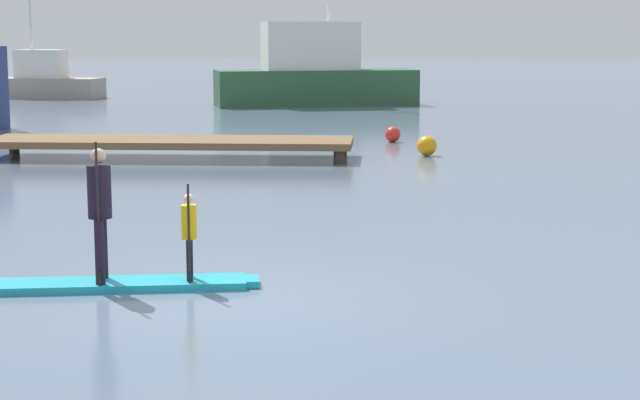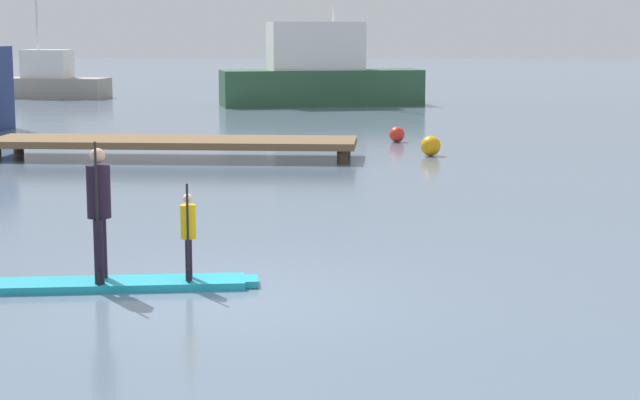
% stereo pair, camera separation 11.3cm
% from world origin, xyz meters
% --- Properties ---
extents(ground_plane, '(240.00, 240.00, 0.00)m').
position_xyz_m(ground_plane, '(0.00, 0.00, 0.00)').
color(ground_plane, slate).
extents(paddleboard_near, '(3.43, 1.13, 0.10)m').
position_xyz_m(paddleboard_near, '(-1.41, 0.50, 0.05)').
color(paddleboard_near, '#1E9EB2').
rests_on(paddleboard_near, ground).
extents(paddler_adult, '(0.35, 0.53, 1.83)m').
position_xyz_m(paddler_adult, '(-1.72, 0.44, 1.09)').
color(paddler_adult, black).
rests_on(paddler_adult, paddleboard_near).
extents(paddler_child_solo, '(0.23, 0.39, 1.28)m').
position_xyz_m(paddler_child_solo, '(-0.60, 0.61, 0.73)').
color(paddler_child_solo, black).
rests_on(paddler_child_solo, paddleboard_near).
extents(motor_boat_small_navy, '(7.06, 2.84, 5.78)m').
position_xyz_m(motor_boat_small_navy, '(-15.48, 39.76, 0.81)').
color(motor_boat_small_navy, '#9E9384').
rests_on(motor_boat_small_navy, ground).
extents(trawler_grey_distant, '(9.34, 4.90, 8.41)m').
position_xyz_m(trawler_grey_distant, '(-1.25, 35.23, 1.44)').
color(trawler_grey_distant, '#2D5638').
rests_on(trawler_grey_distant, ground).
extents(floating_dock, '(9.51, 2.29, 0.52)m').
position_xyz_m(floating_dock, '(-3.67, 14.65, 0.43)').
color(floating_dock, brown).
rests_on(floating_dock, ground).
extents(mooring_buoy_near, '(0.47, 0.47, 0.47)m').
position_xyz_m(mooring_buoy_near, '(2.17, 19.20, 0.23)').
color(mooring_buoy_near, red).
rests_on(mooring_buoy_near, ground).
extents(mooring_buoy_mid, '(0.54, 0.54, 0.54)m').
position_xyz_m(mooring_buoy_mid, '(3.05, 15.67, 0.27)').
color(mooring_buoy_mid, orange).
rests_on(mooring_buoy_mid, ground).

